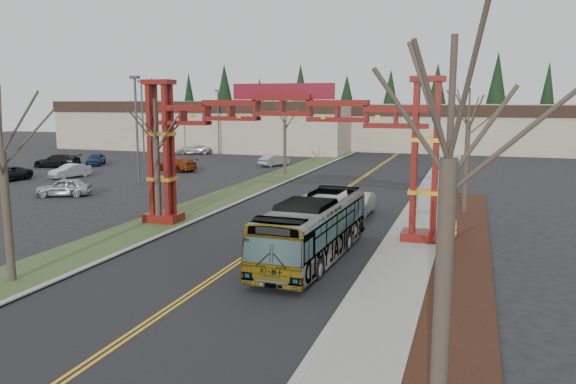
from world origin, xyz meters
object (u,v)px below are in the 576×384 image
at_px(bare_tree_median_near, 2,153).
at_px(light_pole_near, 137,122).
at_px(transit_bus, 313,229).
at_px(bare_tree_median_far, 285,120).
at_px(bare_tree_right_near, 449,161).
at_px(retail_building_east, 472,127).
at_px(parked_car_mid_b, 96,159).
at_px(bare_tree_right_far, 468,122).
at_px(parked_car_far_a, 274,160).
at_px(barrel_north, 446,223).
at_px(parked_car_near_c, 5,174).
at_px(retail_building_west, 217,124).
at_px(light_pole_far, 218,117).
at_px(barrel_south, 441,246).
at_px(parked_car_far_b, 193,149).
at_px(bare_tree_median_mid, 155,137).
at_px(parked_car_mid_a, 177,164).
at_px(parked_car_near_b, 70,171).
at_px(gateway_arch, 283,130).
at_px(light_pole_mid, 142,115).
at_px(street_sign, 450,227).
at_px(barrel_mid, 452,229).
at_px(silver_sedan, 358,204).
at_px(parked_car_far_c, 57,161).
at_px(parked_car_near_a, 64,187).

relative_size(bare_tree_median_near, light_pole_near, 0.80).
xyz_separation_m(transit_bus, bare_tree_median_far, (-11.29, 29.08, 4.12)).
bearing_deg(bare_tree_right_near, transit_bus, 115.03).
bearing_deg(retail_building_east, parked_car_mid_b, -139.27).
relative_size(bare_tree_median_far, bare_tree_right_far, 0.92).
height_order(parked_car_far_a, barrel_north, parked_car_far_a).
height_order(retail_building_east, parked_car_near_c, retail_building_east).
height_order(retail_building_west, bare_tree_median_far, bare_tree_median_far).
bearing_deg(light_pole_far, barrel_south, -53.18).
bearing_deg(parked_car_far_b, bare_tree_right_near, 7.31).
height_order(bare_tree_median_mid, bare_tree_right_far, bare_tree_right_far).
bearing_deg(parked_car_far_a, parked_car_near_c, 68.25).
height_order(bare_tree_median_far, light_pole_near, light_pole_near).
distance_m(parked_car_mid_a, light_pole_near, 11.12).
bearing_deg(light_pole_near, parked_car_mid_b, 139.11).
bearing_deg(parked_car_far_a, parked_car_mid_b, 39.14).
bearing_deg(parked_car_mid_b, bare_tree_median_near, -82.01).
bearing_deg(retail_building_east, bare_tree_median_far, -115.35).
relative_size(parked_car_near_c, parked_car_mid_b, 1.19).
xyz_separation_m(parked_car_near_b, bare_tree_median_mid, (19.75, -15.96, 4.77)).
bearing_deg(bare_tree_median_near, bare_tree_right_near, -21.55).
height_order(gateway_arch, bare_tree_right_far, gateway_arch).
relative_size(parked_car_near_b, light_pole_near, 0.42).
bearing_deg(light_pole_near, light_pole_far, 100.65).
xyz_separation_m(light_pole_mid, street_sign, (38.50, -33.33, -4.28)).
bearing_deg(transit_bus, parked_car_far_a, 114.65).
xyz_separation_m(bare_tree_median_far, barrel_south, (17.13, -26.17, -5.19)).
bearing_deg(parked_car_near_c, barrel_mid, -7.76).
bearing_deg(gateway_arch, retail_building_east, 80.83).
height_order(silver_sedan, light_pole_far, light_pole_far).
bearing_deg(bare_tree_median_mid, silver_sedan, 30.68).
relative_size(retail_building_west, retail_building_east, 1.21).
xyz_separation_m(retail_building_east, parked_car_far_c, (-45.20, -39.73, -2.75)).
height_order(bare_tree_right_near, light_pole_near, light_pole_near).
xyz_separation_m(bare_tree_median_mid, bare_tree_right_far, (18.00, 9.78, 0.79)).
height_order(parked_car_near_a, parked_car_far_c, parked_car_far_c).
bearing_deg(retail_building_east, bare_tree_right_far, -90.00).
distance_m(retail_building_west, parked_car_far_c, 32.30).
bearing_deg(parked_car_mid_b, bare_tree_right_far, -45.82).
bearing_deg(bare_tree_right_near, silver_sedan, 104.78).
height_order(transit_bus, silver_sedan, transit_bus).
distance_m(parked_car_far_b, street_sign, 57.94).
relative_size(parked_car_far_c, light_pole_far, 0.58).
relative_size(parked_car_near_b, light_pole_mid, 0.41).
height_order(parked_car_near_a, parked_car_far_a, parked_car_near_a).
bearing_deg(parked_car_far_b, transit_bus, 9.23).
distance_m(transit_bus, parked_car_near_c, 38.84).
xyz_separation_m(parked_car_far_c, bare_tree_right_far, (45.20, -13.04, 5.47)).
relative_size(parked_car_near_c, parked_car_far_b, 1.02).
bearing_deg(barrel_mid, barrel_south, -95.58).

